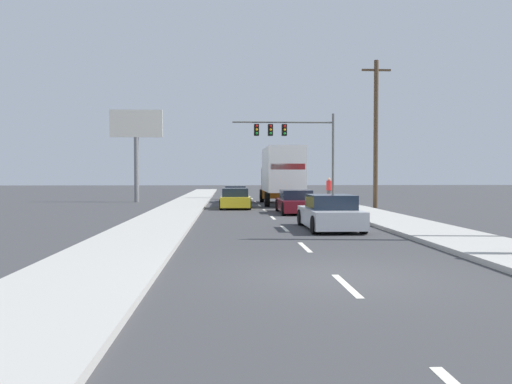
# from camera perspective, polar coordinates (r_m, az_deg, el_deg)

# --- Properties ---
(ground_plane) EXTENTS (140.00, 140.00, 0.00)m
(ground_plane) POSITION_cam_1_polar(r_m,az_deg,el_deg) (35.25, 0.29, -1.41)
(ground_plane) COLOR #3D3D3F
(sidewalk_right) EXTENTS (2.73, 80.00, 0.14)m
(sidewalk_right) POSITION_cam_1_polar(r_m,az_deg,el_deg) (31.01, 9.97, -1.76)
(sidewalk_right) COLOR #B2AFA8
(sidewalk_right) RESTS_ON ground_plane
(sidewalk_left) EXTENTS (2.73, 80.00, 0.14)m
(sidewalk_left) POSITION_cam_1_polar(r_m,az_deg,el_deg) (30.31, -8.44, -1.84)
(sidewalk_left) COLOR #B2AFA8
(sidewalk_left) RESTS_ON ground_plane
(lane_markings) EXTENTS (0.14, 62.00, 0.01)m
(lane_markings) POSITION_cam_1_polar(r_m,az_deg,el_deg) (34.32, 0.38, -1.50)
(lane_markings) COLOR silver
(lane_markings) RESTS_ON ground_plane
(car_navy) EXTENTS (1.82, 4.67, 1.22)m
(car_navy) POSITION_cam_1_polar(r_m,az_deg,el_deg) (38.37, -2.34, -0.30)
(car_navy) COLOR #141E4C
(car_navy) RESTS_ON ground_plane
(car_yellow) EXTENTS (1.88, 4.02, 1.24)m
(car_yellow) POSITION_cam_1_polar(r_m,az_deg,el_deg) (31.24, -2.33, -0.78)
(car_yellow) COLOR yellow
(car_yellow) RESTS_ON ground_plane
(box_truck) EXTENTS (2.58, 8.78, 3.85)m
(box_truck) POSITION_cam_1_polar(r_m,az_deg,el_deg) (35.10, 2.81, 2.16)
(box_truck) COLOR white
(box_truck) RESTS_ON ground_plane
(car_maroon) EXTENTS (1.87, 4.36, 1.23)m
(car_maroon) POSITION_cam_1_polar(r_m,az_deg,el_deg) (27.40, 4.45, -1.19)
(car_maroon) COLOR maroon
(car_maroon) RESTS_ON ground_plane
(car_silver) EXTENTS (1.94, 4.22, 1.30)m
(car_silver) POSITION_cam_1_polar(r_m,az_deg,el_deg) (19.28, 8.22, -2.39)
(car_silver) COLOR #B7BABF
(car_silver) RESTS_ON ground_plane
(traffic_signal_mast) EXTENTS (8.54, 0.69, 7.18)m
(traffic_signal_mast) POSITION_cam_1_polar(r_m,az_deg,el_deg) (43.01, 3.55, 6.28)
(traffic_signal_mast) COLOR #595B56
(traffic_signal_mast) RESTS_ON ground_plane
(utility_pole_mid) EXTENTS (1.80, 0.28, 9.08)m
(utility_pole_mid) POSITION_cam_1_polar(r_m,az_deg,el_deg) (32.69, 13.17, 6.49)
(utility_pole_mid) COLOR brown
(utility_pole_mid) RESTS_ON ground_plane
(roadside_billboard) EXTENTS (3.94, 0.36, 6.93)m
(roadside_billboard) POSITION_cam_1_polar(r_m,az_deg,el_deg) (39.71, -13.16, 6.02)
(roadside_billboard) COLOR slate
(roadside_billboard) RESTS_ON ground_plane
(pedestrian_near_corner) EXTENTS (0.38, 0.38, 1.71)m
(pedestrian_near_corner) POSITION_cam_1_polar(r_m,az_deg,el_deg) (37.49, 8.11, 0.28)
(pedestrian_near_corner) COLOR #3F3F42
(pedestrian_near_corner) RESTS_ON sidewalk_right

